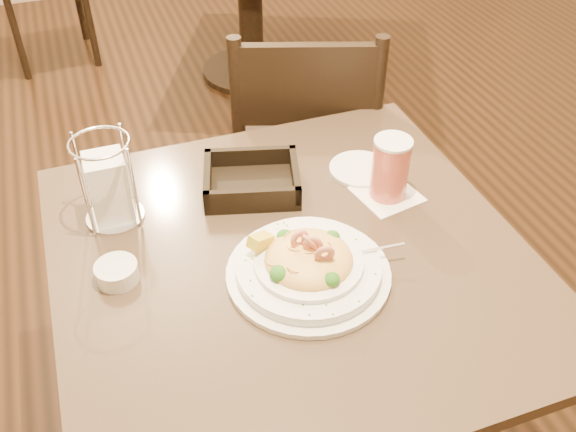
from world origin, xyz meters
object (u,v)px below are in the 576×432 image
object	(u,v)px
main_table	(291,332)
bread_basket	(252,182)
side_plate	(360,169)
napkin_caddy	(109,186)
butter_ramekin	(117,272)
dining_chair_near	(304,155)
drink_glass	(390,169)
pasta_bowl	(308,265)

from	to	relation	value
main_table	bread_basket	distance (m)	0.34
side_plate	napkin_caddy	bearing A→B (deg)	177.87
side_plate	bread_basket	bearing A→B (deg)	176.43
main_table	butter_ramekin	distance (m)	0.41
dining_chair_near	drink_glass	bearing A→B (deg)	107.61
dining_chair_near	butter_ramekin	xyz separation A→B (m)	(-0.59, -0.59, 0.26)
pasta_bowl	napkin_caddy	bearing A→B (deg)	137.18
side_plate	dining_chair_near	bearing A→B (deg)	86.01
butter_ramekin	bread_basket	bearing A→B (deg)	29.30
napkin_caddy	side_plate	size ratio (longest dim) A/B	1.37
drink_glass	butter_ramekin	xyz separation A→B (m)	(-0.58, -0.06, -0.05)
main_table	butter_ramekin	bearing A→B (deg)	172.26
main_table	side_plate	size ratio (longest dim) A/B	6.49
dining_chair_near	napkin_caddy	bearing A→B (deg)	54.12
drink_glass	side_plate	bearing A→B (deg)	100.21
bread_basket	side_plate	size ratio (longest dim) A/B	1.72
side_plate	butter_ramekin	distance (m)	0.59
main_table	bread_basket	xyz separation A→B (m)	(-0.01, 0.22, 0.25)
dining_chair_near	butter_ramekin	size ratio (longest dim) A/B	11.73
main_table	pasta_bowl	bearing A→B (deg)	-82.40
main_table	drink_glass	world-z (taller)	drink_glass
bread_basket	main_table	bearing A→B (deg)	-87.04
drink_glass	napkin_caddy	size ratio (longest dim) A/B	0.76
main_table	butter_ramekin	xyz separation A→B (m)	(-0.33, 0.04, 0.25)
main_table	dining_chair_near	world-z (taller)	dining_chair_near
bread_basket	napkin_caddy	distance (m)	0.30
pasta_bowl	side_plate	xyz separation A→B (m)	(0.23, 0.27, -0.02)
drink_glass	main_table	bearing A→B (deg)	-157.94
side_plate	butter_ramekin	size ratio (longest dim) A/B	1.75
drink_glass	bread_basket	distance (m)	0.30
pasta_bowl	dining_chair_near	bearing A→B (deg)	69.56
bread_basket	napkin_caddy	size ratio (longest dim) A/B	1.26
drink_glass	pasta_bowl	bearing A→B (deg)	-145.61
drink_glass	napkin_caddy	distance (m)	0.58
dining_chair_near	pasta_bowl	xyz separation A→B (m)	(-0.26, -0.70, 0.27)
drink_glass	side_plate	size ratio (longest dim) A/B	1.04
drink_glass	butter_ramekin	bearing A→B (deg)	-174.14
dining_chair_near	bread_basket	world-z (taller)	dining_chair_near
pasta_bowl	bread_basket	bearing A→B (deg)	94.03
dining_chair_near	napkin_caddy	xyz separation A→B (m)	(-0.57, -0.41, 0.32)
bread_basket	side_plate	xyz separation A→B (m)	(0.25, -0.02, -0.02)
dining_chair_near	bread_basket	bearing A→B (deg)	74.56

